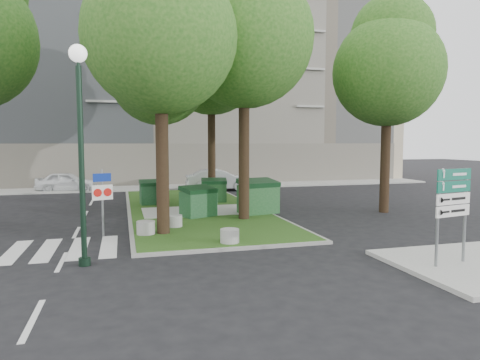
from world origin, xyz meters
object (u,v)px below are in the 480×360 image
object	(u,v)px
bollard_mid	(174,221)
tree_street_right	(389,61)
tree_median_near_right	(246,25)
car_white	(67,182)
litter_bin	(214,188)
dumpster_b	(198,202)
dumpster_d	(258,197)
traffic_sign_pole	(102,194)
bollard_right	(230,236)
street_lamp	(80,129)
directional_sign	(452,201)
tree_median_far	(212,54)
tree_median_near_left	(163,22)
tree_median_mid	(161,66)
dumpster_a	(153,192)
dumpster_c	(214,190)
car_silver	(219,180)
bollard_left	(146,228)

from	to	relation	value
bollard_mid	tree_street_right	bearing A→B (deg)	8.51
tree_median_near_right	car_white	size ratio (longest dim) A/B	2.95
tree_street_right	litter_bin	size ratio (longest dim) A/B	13.74
dumpster_b	dumpster_d	bearing A→B (deg)	-21.49
traffic_sign_pole	car_white	bearing A→B (deg)	83.07
bollard_right	street_lamp	bearing A→B (deg)	-166.29
bollard_right	directional_sign	world-z (taller)	directional_sign
street_lamp	traffic_sign_pole	world-z (taller)	street_lamp
dumpster_d	street_lamp	bearing A→B (deg)	-150.24
tree_median_far	car_white	distance (m)	13.06
tree_median_near_left	tree_median_near_right	bearing A→B (deg)	29.74
dumpster_d	bollard_mid	distance (m)	4.56
tree_median_mid	dumpster_a	size ratio (longest dim) A/B	7.10
dumpster_b	dumpster_c	xyz separation A→B (m)	(1.60, 4.30, -0.03)
street_lamp	directional_sign	bearing A→B (deg)	-17.02
tree_street_right	bollard_mid	bearing A→B (deg)	-171.49
tree_median_far	car_white	world-z (taller)	tree_median_far
bollard_mid	car_white	distance (m)	15.50
bollard_mid	dumpster_d	bearing A→B (deg)	27.89
dumpster_b	litter_bin	distance (m)	8.19
dumpster_b	dumpster_d	xyz separation A→B (m)	(2.73, 0.10, 0.11)
tree_median_near_left	dumpster_d	distance (m)	8.41
tree_median_far	bollard_right	xyz separation A→B (m)	(-1.90, -11.56, -7.99)
dumpster_b	car_silver	distance (m)	10.95
tree_street_right	car_white	bearing A→B (deg)	140.00
bollard_right	traffic_sign_pole	size ratio (longest dim) A/B	0.25
bollard_left	bollard_mid	xyz separation A→B (m)	(1.10, 1.06, -0.01)
car_silver	dumpster_d	bearing A→B (deg)	-179.05
bollard_mid	street_lamp	world-z (taller)	street_lamp
bollard_mid	directional_sign	xyz separation A→B (m)	(6.32, -6.90, 1.43)
tree_median_near_right	traffic_sign_pole	world-z (taller)	tree_median_near_right
dumpster_a	litter_bin	world-z (taller)	dumpster_a
tree_median_far	car_white	size ratio (longest dim) A/B	3.07
tree_median_near_left	tree_median_near_right	xyz separation A→B (m)	(3.50, 2.00, 0.67)
tree_median_far	bollard_mid	bearing A→B (deg)	-111.13
dumpster_b	street_lamp	size ratio (longest dim) A/B	0.29
tree_median_near_left	tree_median_far	distance (m)	10.24
dumpster_b	bollard_mid	size ratio (longest dim) A/B	2.81
tree_median_far	tree_street_right	distance (m)	9.85
bollard_right	litter_bin	distance (m)	13.11
bollard_mid	litter_bin	size ratio (longest dim) A/B	0.82
tree_median_mid	bollard_mid	size ratio (longest dim) A/B	16.61
bollard_right	directional_sign	distance (m)	6.42
dumpster_b	bollard_left	world-z (taller)	dumpster_b
litter_bin	directional_sign	size ratio (longest dim) A/B	0.30
bollard_mid	directional_sign	bearing A→B (deg)	-47.49
tree_median_mid	bollard_right	size ratio (longest dim) A/B	16.70
dumpster_d	car_white	distance (m)	15.57
dumpster_d	street_lamp	world-z (taller)	street_lamp
tree_median_near_right	dumpster_c	world-z (taller)	tree_median_near_right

